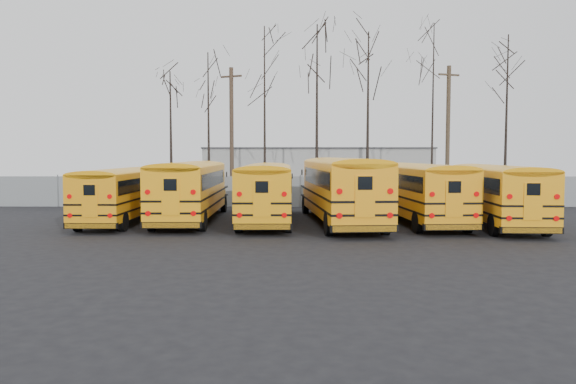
{
  "coord_description": "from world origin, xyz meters",
  "views": [
    {
      "loc": [
        -0.58,
        -24.79,
        3.44
      ],
      "look_at": [
        -0.76,
        2.6,
        1.6
      ],
      "focal_mm": 35.0,
      "sensor_mm": 36.0,
      "label": 1
    }
  ],
  "objects_px": {
    "bus_b": "(190,186)",
    "bus_c": "(266,188)",
    "utility_pole_left": "(232,133)",
    "utility_pole_right": "(448,131)",
    "bus_d": "(342,185)",
    "bus_f": "(495,190)",
    "bus_e": "(420,188)",
    "bus_a": "(122,190)"
  },
  "relations": [
    {
      "from": "bus_a",
      "to": "bus_b",
      "type": "height_order",
      "value": "bus_b"
    },
    {
      "from": "bus_d",
      "to": "bus_e",
      "type": "distance_m",
      "value": 3.92
    },
    {
      "from": "bus_f",
      "to": "bus_b",
      "type": "bearing_deg",
      "value": 176.49
    },
    {
      "from": "bus_c",
      "to": "bus_d",
      "type": "height_order",
      "value": "bus_d"
    },
    {
      "from": "bus_c",
      "to": "utility_pole_left",
      "type": "distance_m",
      "value": 14.83
    },
    {
      "from": "bus_d",
      "to": "bus_f",
      "type": "relative_size",
      "value": 1.12
    },
    {
      "from": "bus_e",
      "to": "bus_c",
      "type": "bearing_deg",
      "value": 175.6
    },
    {
      "from": "bus_c",
      "to": "utility_pole_left",
      "type": "bearing_deg",
      "value": 102.35
    },
    {
      "from": "bus_c",
      "to": "utility_pole_right",
      "type": "distance_m",
      "value": 19.77
    },
    {
      "from": "bus_f",
      "to": "utility_pole_left",
      "type": "relative_size",
      "value": 1.09
    },
    {
      "from": "bus_b",
      "to": "bus_c",
      "type": "xyz_separation_m",
      "value": [
        3.88,
        -0.54,
        -0.06
      ]
    },
    {
      "from": "bus_d",
      "to": "bus_f",
      "type": "bearing_deg",
      "value": -9.46
    },
    {
      "from": "bus_c",
      "to": "bus_e",
      "type": "distance_m",
      "value": 7.63
    },
    {
      "from": "bus_a",
      "to": "bus_b",
      "type": "bearing_deg",
      "value": 7.41
    },
    {
      "from": "bus_a",
      "to": "bus_c",
      "type": "relative_size",
      "value": 0.92
    },
    {
      "from": "utility_pole_right",
      "to": "bus_e",
      "type": "bearing_deg",
      "value": -130.41
    },
    {
      "from": "bus_d",
      "to": "bus_f",
      "type": "distance_m",
      "value": 7.31
    },
    {
      "from": "bus_b",
      "to": "bus_e",
      "type": "xyz_separation_m",
      "value": [
        11.5,
        -0.6,
        -0.05
      ]
    },
    {
      "from": "bus_e",
      "to": "bus_f",
      "type": "height_order",
      "value": "bus_e"
    },
    {
      "from": "bus_e",
      "to": "utility_pole_right",
      "type": "height_order",
      "value": "utility_pole_right"
    },
    {
      "from": "bus_b",
      "to": "bus_c",
      "type": "relative_size",
      "value": 1.03
    },
    {
      "from": "bus_a",
      "to": "bus_d",
      "type": "distance_m",
      "value": 10.99
    },
    {
      "from": "bus_c",
      "to": "bus_f",
      "type": "height_order",
      "value": "bus_c"
    },
    {
      "from": "bus_f",
      "to": "utility_pole_right",
      "type": "height_order",
      "value": "utility_pole_right"
    },
    {
      "from": "bus_f",
      "to": "utility_pole_left",
      "type": "distance_m",
      "value": 21.04
    },
    {
      "from": "bus_c",
      "to": "bus_f",
      "type": "xyz_separation_m",
      "value": [
        11.01,
        -1.05,
        -0.02
      ]
    },
    {
      "from": "bus_f",
      "to": "bus_d",
      "type": "bearing_deg",
      "value": 177.99
    },
    {
      "from": "bus_d",
      "to": "bus_e",
      "type": "bearing_deg",
      "value": 1.03
    },
    {
      "from": "bus_f",
      "to": "utility_pole_left",
      "type": "bearing_deg",
      "value": 135.77
    },
    {
      "from": "bus_a",
      "to": "bus_e",
      "type": "height_order",
      "value": "bus_e"
    },
    {
      "from": "bus_a",
      "to": "bus_d",
      "type": "xyz_separation_m",
      "value": [
        10.97,
        -0.59,
        0.31
      ]
    },
    {
      "from": "bus_b",
      "to": "utility_pole_right",
      "type": "relative_size",
      "value": 1.11
    },
    {
      "from": "utility_pole_left",
      "to": "utility_pole_right",
      "type": "height_order",
      "value": "utility_pole_right"
    },
    {
      "from": "bus_d",
      "to": "utility_pole_left",
      "type": "distance_m",
      "value": 16.43
    },
    {
      "from": "bus_d",
      "to": "utility_pole_left",
      "type": "height_order",
      "value": "utility_pole_left"
    },
    {
      "from": "bus_b",
      "to": "bus_c",
      "type": "bearing_deg",
      "value": -8.58
    },
    {
      "from": "bus_f",
      "to": "utility_pole_right",
      "type": "distance_m",
      "value": 16.04
    },
    {
      "from": "bus_b",
      "to": "bus_a",
      "type": "bearing_deg",
      "value": -173.65
    },
    {
      "from": "bus_a",
      "to": "bus_e",
      "type": "distance_m",
      "value": 14.87
    },
    {
      "from": "bus_d",
      "to": "bus_e",
      "type": "height_order",
      "value": "bus_d"
    },
    {
      "from": "bus_b",
      "to": "utility_pole_right",
      "type": "height_order",
      "value": "utility_pole_right"
    },
    {
      "from": "bus_e",
      "to": "utility_pole_left",
      "type": "relative_size",
      "value": 1.11
    }
  ]
}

